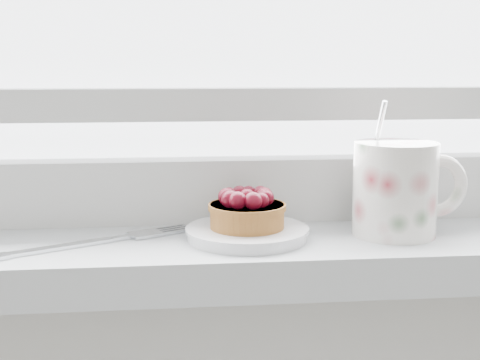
{
  "coord_description": "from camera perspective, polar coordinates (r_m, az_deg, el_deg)",
  "views": [
    {
      "loc": [
        -0.08,
        1.23,
        1.12
      ],
      "look_at": [
        -0.01,
        1.88,
        1.0
      ],
      "focal_mm": 50.0,
      "sensor_mm": 36.0,
      "label": 1
    }
  ],
  "objects": [
    {
      "name": "saucer",
      "position": [
        0.67,
        0.61,
        -4.57
      ],
      "size": [
        0.12,
        0.12,
        0.01
      ],
      "primitive_type": "cylinder",
      "color": "white",
      "rests_on": "windowsill"
    },
    {
      "name": "raspberry_tart",
      "position": [
        0.67,
        0.59,
        -2.55
      ],
      "size": [
        0.08,
        0.08,
        0.04
      ],
      "color": "brown",
      "rests_on": "saucer"
    },
    {
      "name": "floral_mug",
      "position": [
        0.7,
        13.33,
        -0.57
      ],
      "size": [
        0.12,
        0.09,
        0.14
      ],
      "color": "white",
      "rests_on": "windowsill"
    },
    {
      "name": "fork",
      "position": [
        0.67,
        -12.35,
        -5.18
      ],
      "size": [
        0.2,
        0.12,
        0.0
      ],
      "color": "silver",
      "rests_on": "windowsill"
    }
  ]
}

